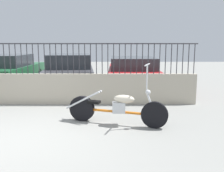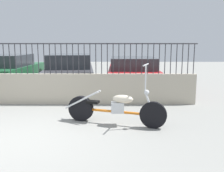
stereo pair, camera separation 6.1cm
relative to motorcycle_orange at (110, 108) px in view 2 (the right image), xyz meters
name	(u,v)px [view 2 (the right image)]	position (x,y,z in m)	size (l,w,h in m)	color
ground_plane	(14,140)	(-1.78, -0.99, -0.37)	(40.00, 40.00, 0.00)	gray
low_wall	(51,89)	(-1.78, 1.86, 0.08)	(8.52, 0.18, 0.90)	#B2A893
fence_railing	(50,54)	(-1.78, 1.86, 1.10)	(8.52, 0.04, 0.89)	#2D2D33
motorcycle_orange	(110,108)	(0.00, 0.00, 0.00)	(2.26, 0.92, 1.37)	black
car_green	(9,71)	(-4.22, 4.75, 0.31)	(1.82, 4.20, 1.34)	black
car_dark_grey	(70,71)	(-1.70, 4.72, 0.31)	(2.26, 4.48, 1.36)	black
car_red	(132,73)	(0.81, 4.31, 0.28)	(1.87, 4.51, 1.26)	black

